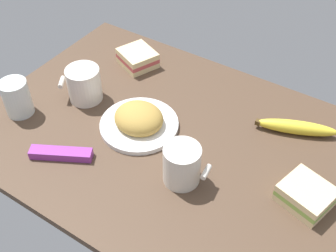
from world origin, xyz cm
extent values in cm
cube|color=#4C3828|center=(0.00, 0.00, 1.00)|extent=(90.00, 64.00, 2.00)
cylinder|color=white|center=(7.36, 1.31, 2.60)|extent=(18.84, 18.84, 1.20)
ellipsoid|color=#B28C3F|center=(7.36, 1.31, 4.74)|extent=(11.97, 10.77, 6.14)
cylinder|color=silver|center=(-9.40, 9.34, 6.52)|extent=(7.85, 7.85, 9.05)
cylinder|color=brown|center=(-9.40, 9.34, 10.55)|extent=(6.91, 6.91, 0.40)
cylinder|color=silver|center=(-14.70, 8.69, 6.98)|extent=(1.62, 3.65, 1.20)
cylinder|color=silver|center=(25.09, -0.24, 6.43)|extent=(8.52, 8.52, 8.86)
cylinder|color=tan|center=(25.09, -0.24, 10.36)|extent=(7.50, 7.50, 0.40)
cylinder|color=silver|center=(30.01, 2.81, 6.87)|extent=(3.04, 3.89, 1.20)
cube|color=beige|center=(-33.38, 0.97, 2.80)|extent=(11.57, 10.89, 1.60)
cube|color=#8CB24C|center=(-33.38, 0.97, 4.20)|extent=(11.57, 10.89, 1.20)
cube|color=beige|center=(-33.38, 0.97, 5.60)|extent=(11.57, 10.89, 1.60)
cube|color=beige|center=(22.44, -19.06, 2.80)|extent=(12.15, 11.64, 1.60)
cube|color=#C14C4C|center=(22.44, -19.06, 4.20)|extent=(12.15, 11.64, 1.20)
cube|color=beige|center=(22.44, -19.06, 5.60)|extent=(12.15, 11.64, 1.60)
cylinder|color=silver|center=(35.18, 12.98, 6.60)|extent=(6.63, 6.63, 9.20)
cylinder|color=white|center=(35.18, 12.98, 5.21)|extent=(5.97, 5.97, 6.41)
ellipsoid|color=yellow|center=(-24.87, -17.12, 3.66)|extent=(18.73, 9.99, 3.31)
cube|color=#4C3819|center=(-16.55, -13.83, 3.66)|extent=(1.20, 1.20, 1.20)
cube|color=purple|center=(16.33, 18.55, 3.00)|extent=(13.64, 9.13, 2.00)
camera|label=1|loc=(-37.19, 57.67, 71.77)|focal=44.48mm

